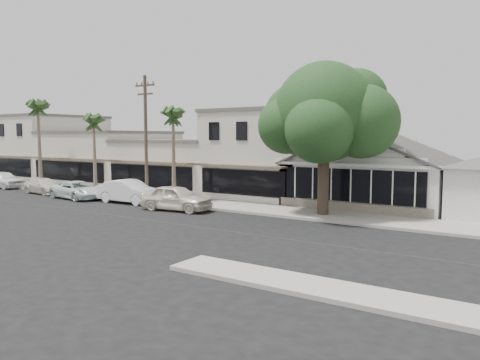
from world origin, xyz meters
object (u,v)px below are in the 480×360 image
Objects in this scene: car_3 at (44,186)px; car_4 at (3,180)px; car_0 at (176,198)px; car_2 at (77,190)px; utility_pole at (146,135)px; shade_tree at (325,115)px; car_1 at (129,192)px.

car_3 is 7.00m from car_4.
car_4 is (-21.98, 1.06, -0.03)m from car_0.
car_0 is 10.00m from car_2.
car_3 is (-10.75, -1.05, -4.16)m from utility_pole.
car_2 is (-5.75, -1.59, -4.12)m from utility_pole.
car_3 is at bearing -174.40° from utility_pole.
shade_tree is at bearing -87.62° from car_4.
utility_pole reaches higher than car_1.
car_2 is (-5.00, -0.59, -0.15)m from car_1.
car_4 is (-17.74, -0.61, -4.01)m from utility_pole.
utility_pole is 6.05m from car_0.
car_1 is at bearing -85.53° from car_3.
car_1 is 16.99m from car_4.
car_1 is at bearing -127.02° from utility_pole.
shade_tree is at bearing -76.38° from car_0.
utility_pole is 1.86× the size of car_2.
car_0 reaches higher than car_2.
car_0 is 22.01m from car_4.
car_0 is 15.01m from car_3.
shade_tree is (18.68, 3.25, 5.27)m from car_2.
utility_pole is 1.80× the size of car_1.
car_3 is at bearing -95.50° from car_4.
car_4 reaches higher than car_2.
car_4 is at bearing 86.41° from car_1.
car_1 is at bearing -77.78° from car_2.
car_3 is at bearing 89.31° from car_2.
utility_pole is at bearing -89.89° from car_4.
car_1 is (-0.75, -1.00, -3.97)m from utility_pole.
utility_pole is 1.88× the size of car_0.
car_3 is 24.42m from shade_tree.
utility_pole is 4.16m from car_1.
car_4 is at bearing 79.89° from car_0.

